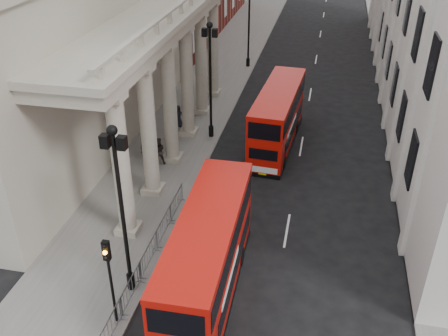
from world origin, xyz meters
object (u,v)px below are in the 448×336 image
at_px(lamp_post_south, 121,202).
at_px(lamp_post_mid, 210,74).
at_px(lamp_post_north, 249,18).
at_px(pedestrian_b, 158,151).
at_px(bus_far, 278,117).
at_px(pedestrian_a, 146,148).
at_px(traffic_light, 109,268).
at_px(bus_near, 208,256).
at_px(pedestrian_c, 178,116).

relative_size(lamp_post_south, lamp_post_mid, 1.00).
height_order(lamp_post_north, pedestrian_b, lamp_post_north).
bearing_deg(bus_far, lamp_post_south, -103.05).
xyz_separation_m(bus_far, pedestrian_b, (-7.25, -4.57, -1.12)).
relative_size(lamp_post_mid, lamp_post_north, 1.00).
relative_size(lamp_post_south, pedestrian_a, 4.33).
bearing_deg(lamp_post_north, pedestrian_b, -96.74).
bearing_deg(lamp_post_south, lamp_post_north, 90.00).
xyz_separation_m(lamp_post_mid, traffic_light, (0.10, -18.02, -1.80)).
bearing_deg(lamp_post_mid, traffic_light, -89.68).
height_order(lamp_post_south, lamp_post_mid, same).
bearing_deg(lamp_post_south, pedestrian_b, 102.15).
bearing_deg(bus_far, pedestrian_a, -148.17).
xyz_separation_m(lamp_post_mid, bus_far, (4.80, -0.09, -2.74)).
relative_size(bus_near, pedestrian_b, 5.36).
bearing_deg(traffic_light, pedestrian_a, 104.48).
xyz_separation_m(bus_far, pedestrian_c, (-7.63, 1.18, -1.20)).
bearing_deg(traffic_light, lamp_post_south, 92.84).
bearing_deg(lamp_post_mid, pedestrian_b, -117.63).
distance_m(bus_near, bus_far, 15.50).
height_order(lamp_post_south, bus_near, lamp_post_south).
height_order(bus_near, pedestrian_b, bus_near).
bearing_deg(lamp_post_south, lamp_post_mid, 90.00).
height_order(bus_far, pedestrian_b, bus_far).
bearing_deg(traffic_light, lamp_post_mid, 90.32).
xyz_separation_m(lamp_post_south, lamp_post_north, (0.00, 32.00, 0.00)).
xyz_separation_m(lamp_post_south, bus_far, (4.80, 15.91, -2.74)).
bearing_deg(pedestrian_c, pedestrian_b, -98.23).
bearing_deg(traffic_light, bus_far, 75.29).
xyz_separation_m(lamp_post_south, traffic_light, (0.10, -2.02, -1.80)).
bearing_deg(lamp_post_mid, lamp_post_north, 90.00).
distance_m(lamp_post_north, pedestrian_b, 21.16).
bearing_deg(lamp_post_mid, bus_far, -1.13).
bearing_deg(pedestrian_b, lamp_post_north, -118.14).
xyz_separation_m(pedestrian_a, pedestrian_b, (0.96, -0.19, -0.03)).
xyz_separation_m(lamp_post_mid, bus_near, (3.56, -15.54, -2.67)).
bearing_deg(lamp_post_north, lamp_post_south, -90.00).
relative_size(lamp_post_south, traffic_light, 1.93).
distance_m(lamp_post_south, pedestrian_b, 12.22).
height_order(lamp_post_mid, pedestrian_b, lamp_post_mid).
distance_m(bus_far, pedestrian_c, 7.81).
bearing_deg(bus_near, pedestrian_b, 117.88).
height_order(lamp_post_south, lamp_post_north, same).
distance_m(traffic_light, bus_far, 18.55).
xyz_separation_m(bus_far, pedestrian_a, (-8.20, -4.38, -1.09)).
relative_size(lamp_post_south, bus_near, 0.83).
bearing_deg(bus_far, pedestrian_b, -144.01).
bearing_deg(pedestrian_b, pedestrian_a, -32.80).
relative_size(traffic_light, pedestrian_c, 2.53).
distance_m(bus_far, pedestrian_b, 8.64).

